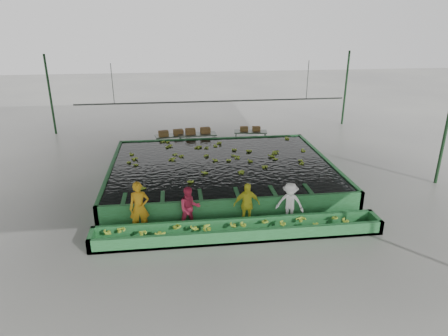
{
  "coord_description": "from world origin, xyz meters",
  "views": [
    {
      "loc": [
        -2.04,
        -15.47,
        7.15
      ],
      "look_at": [
        0.0,
        0.5,
        1.0
      ],
      "focal_mm": 32.0,
      "sensor_mm": 36.0,
      "label": 1
    }
  ],
  "objects": [
    {
      "name": "packing_table_mid",
      "position": [
        -0.8,
        6.14,
        0.48
      ],
      "size": [
        2.15,
        0.95,
        0.96
      ],
      "primitive_type": null,
      "rotation": [
        0.0,
        0.0,
        0.05
      ],
      "color": "#59605B",
      "rests_on": "ground"
    },
    {
      "name": "trough_bananas",
      "position": [
        0.0,
        -3.6,
        0.4
      ],
      "size": [
        8.84,
        0.59,
        0.12
      ],
      "primitive_type": null,
      "color": "#94B92D",
      "rests_on": "sorting_trough"
    },
    {
      "name": "sorting_trough",
      "position": [
        0.0,
        -3.6,
        0.25
      ],
      "size": [
        10.0,
        1.0,
        0.5
      ],
      "primitive_type": null,
      "color": "#266E36",
      "rests_on": "ground"
    },
    {
      "name": "ground",
      "position": [
        0.0,
        0.0,
        0.0
      ],
      "size": [
        80.0,
        80.0,
        0.0
      ],
      "primitive_type": "plane",
      "color": "gray",
      "rests_on": "ground"
    },
    {
      "name": "worker_c",
      "position": [
        0.4,
        -2.8,
        0.83
      ],
      "size": [
        1.0,
        0.49,
        1.66
      ],
      "primitive_type": "imported",
      "rotation": [
        0.0,
        0.0,
        0.09
      ],
      "color": "yellow",
      "rests_on": "ground"
    },
    {
      "name": "rail_hanger_left",
      "position": [
        -5.0,
        5.0,
        4.0
      ],
      "size": [
        0.04,
        0.04,
        2.0
      ],
      "primitive_type": "cylinder",
      "color": "#59605B",
      "rests_on": "shed_roof"
    },
    {
      "name": "cableway_rail",
      "position": [
        0.0,
        5.0,
        3.0
      ],
      "size": [
        0.08,
        0.08,
        14.0
      ],
      "primitive_type": "cylinder",
      "color": "#59605B",
      "rests_on": "shed_roof"
    },
    {
      "name": "worker_d",
      "position": [
        1.99,
        -2.8,
        0.79
      ],
      "size": [
        1.17,
        0.95,
        1.57
      ],
      "primitive_type": "imported",
      "rotation": [
        0.0,
        0.0,
        -0.42
      ],
      "color": "white",
      "rests_on": "ground"
    },
    {
      "name": "tank_water",
      "position": [
        0.0,
        1.5,
        0.85
      ],
      "size": [
        9.7,
        7.7,
        0.0
      ],
      "primitive_type": "cube",
      "color": "black",
      "rests_on": "flotation_tank"
    },
    {
      "name": "shed_posts",
      "position": [
        0.0,
        0.0,
        2.5
      ],
      "size": [
        20.0,
        22.0,
        5.0
      ],
      "primitive_type": null,
      "color": "#19381D",
      "rests_on": "ground"
    },
    {
      "name": "box_stack_left",
      "position": [
        -2.26,
        6.27,
        0.88
      ],
      "size": [
        1.42,
        0.65,
        0.29
      ],
      "primitive_type": null,
      "rotation": [
        0.0,
        0.0,
        0.21
      ],
      "color": "brown",
      "rests_on": "packing_table_left"
    },
    {
      "name": "box_stack_mid",
      "position": [
        -0.75,
        6.22,
        0.96
      ],
      "size": [
        1.43,
        0.56,
        0.3
      ],
      "primitive_type": null,
      "rotation": [
        0.0,
        0.0,
        0.13
      ],
      "color": "brown",
      "rests_on": "packing_table_mid"
    },
    {
      "name": "packing_table_left",
      "position": [
        -2.17,
        6.36,
        0.44
      ],
      "size": [
        2.03,
        1.09,
        0.88
      ],
      "primitive_type": null,
      "rotation": [
        0.0,
        0.0,
        0.17
      ],
      "color": "#59605B",
      "rests_on": "ground"
    },
    {
      "name": "rail_hanger_right",
      "position": [
        5.0,
        5.0,
        4.0
      ],
      "size": [
        0.04,
        0.04,
        2.0
      ],
      "primitive_type": "cylinder",
      "color": "#59605B",
      "rests_on": "shed_roof"
    },
    {
      "name": "floating_bananas",
      "position": [
        0.0,
        2.3,
        0.85
      ],
      "size": [
        8.5,
        5.8,
        0.12
      ],
      "primitive_type": null,
      "color": "#94B92D",
      "rests_on": "tank_water"
    },
    {
      "name": "packing_table_right",
      "position": [
        2.34,
        6.63,
        0.43
      ],
      "size": [
        1.99,
        1.06,
        0.86
      ],
      "primitive_type": null,
      "rotation": [
        0.0,
        0.0,
        -0.17
      ],
      "color": "#59605B",
      "rests_on": "ground"
    },
    {
      "name": "box_stack_right",
      "position": [
        2.33,
        6.7,
        0.86
      ],
      "size": [
        1.19,
        0.41,
        0.25
      ],
      "primitive_type": null,
      "rotation": [
        0.0,
        0.0,
        -0.08
      ],
      "color": "brown",
      "rests_on": "packing_table_right"
    },
    {
      "name": "shed_roof",
      "position": [
        0.0,
        0.0,
        5.0
      ],
      "size": [
        20.0,
        22.0,
        0.04
      ],
      "primitive_type": "cube",
      "color": "gray",
      "rests_on": "shed_posts"
    },
    {
      "name": "flotation_tank",
      "position": [
        0.0,
        1.5,
        0.45
      ],
      "size": [
        10.0,
        8.0,
        0.9
      ],
      "primitive_type": null,
      "color": "#266E36",
      "rests_on": "ground"
    },
    {
      "name": "worker_b",
      "position": [
        -1.64,
        -2.8,
        0.8
      ],
      "size": [
        0.88,
        0.74,
        1.61
      ],
      "primitive_type": "imported",
      "rotation": [
        0.0,
        0.0,
        0.18
      ],
      "color": "#C72B4E",
      "rests_on": "ground"
    },
    {
      "name": "worker_a",
      "position": [
        -3.38,
        -2.8,
        0.94
      ],
      "size": [
        0.73,
        0.52,
        1.88
      ],
      "primitive_type": "imported",
      "rotation": [
        0.0,
        0.0,
        0.1
      ],
      "color": "#C18515",
      "rests_on": "ground"
    }
  ]
}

